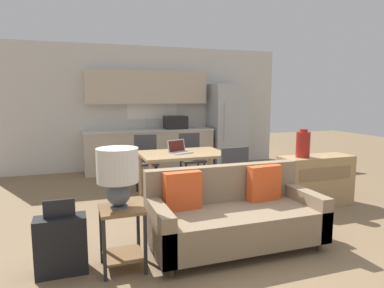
{
  "coord_description": "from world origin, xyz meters",
  "views": [
    {
      "loc": [
        -1.54,
        -2.98,
        1.62
      ],
      "look_at": [
        0.01,
        1.5,
        0.95
      ],
      "focal_mm": 32.0,
      "sensor_mm": 36.0,
      "label": 1
    }
  ],
  "objects_px": {
    "dining_table": "(183,157)",
    "laptop": "(179,150)",
    "refrigerator": "(227,125)",
    "couch": "(233,216)",
    "dining_chair_near_right": "(230,176)",
    "dining_chair_far_right": "(191,156)",
    "table_lamp": "(118,171)",
    "dining_chair_far_left": "(146,158)",
    "side_table": "(122,228)",
    "credenza": "(315,180)",
    "suitcase": "(61,245)",
    "vase": "(303,144)"
  },
  "relations": [
    {
      "from": "dining_table",
      "to": "laptop",
      "type": "relative_size",
      "value": 3.37
    },
    {
      "from": "refrigerator",
      "to": "couch",
      "type": "xyz_separation_m",
      "value": [
        -1.79,
        -4.01,
        -0.6
      ]
    },
    {
      "from": "dining_chair_near_right",
      "to": "dining_chair_far_right",
      "type": "distance_m",
      "value": 1.66
    },
    {
      "from": "dining_table",
      "to": "laptop",
      "type": "bearing_deg",
      "value": 167.12
    },
    {
      "from": "table_lamp",
      "to": "dining_chair_far_left",
      "type": "distance_m",
      "value": 2.91
    },
    {
      "from": "dining_table",
      "to": "dining_chair_near_right",
      "type": "height_order",
      "value": "dining_chair_near_right"
    },
    {
      "from": "refrigerator",
      "to": "side_table",
      "type": "distance_m",
      "value": 5.11
    },
    {
      "from": "side_table",
      "to": "credenza",
      "type": "xyz_separation_m",
      "value": [
        2.98,
        1.0,
        -0.02
      ]
    },
    {
      "from": "suitcase",
      "to": "dining_table",
      "type": "bearing_deg",
      "value": 46.4
    },
    {
      "from": "credenza",
      "to": "dining_chair_near_right",
      "type": "xyz_separation_m",
      "value": [
        -1.36,
        0.08,
        0.15
      ]
    },
    {
      "from": "dining_table",
      "to": "vase",
      "type": "distance_m",
      "value": 1.81
    },
    {
      "from": "dining_table",
      "to": "dining_chair_far_left",
      "type": "relative_size",
      "value": 1.4
    },
    {
      "from": "couch",
      "to": "vase",
      "type": "distance_m",
      "value": 1.86
    },
    {
      "from": "side_table",
      "to": "table_lamp",
      "type": "relative_size",
      "value": 1.07
    },
    {
      "from": "side_table",
      "to": "dining_chair_near_right",
      "type": "xyz_separation_m",
      "value": [
        1.62,
        1.08,
        0.13
      ]
    },
    {
      "from": "dining_chair_far_right",
      "to": "vase",
      "type": "bearing_deg",
      "value": -56.54
    },
    {
      "from": "couch",
      "to": "credenza",
      "type": "height_order",
      "value": "couch"
    },
    {
      "from": "dining_chair_far_left",
      "to": "laptop",
      "type": "xyz_separation_m",
      "value": [
        0.35,
        -0.84,
        0.26
      ]
    },
    {
      "from": "dining_chair_far_left",
      "to": "vase",
      "type": "bearing_deg",
      "value": -34.3
    },
    {
      "from": "table_lamp",
      "to": "laptop",
      "type": "distance_m",
      "value": 2.26
    },
    {
      "from": "dining_table",
      "to": "suitcase",
      "type": "relative_size",
      "value": 1.88
    },
    {
      "from": "dining_chair_far_right",
      "to": "dining_table",
      "type": "bearing_deg",
      "value": -115.92
    },
    {
      "from": "refrigerator",
      "to": "dining_chair_near_right",
      "type": "relative_size",
      "value": 2.01
    },
    {
      "from": "credenza",
      "to": "dining_chair_far_right",
      "type": "bearing_deg",
      "value": 128.02
    },
    {
      "from": "side_table",
      "to": "dining_chair_far_left",
      "type": "bearing_deg",
      "value": 74.04
    },
    {
      "from": "couch",
      "to": "dining_chair_far_right",
      "type": "bearing_deg",
      "value": 80.67
    },
    {
      "from": "side_table",
      "to": "dining_chair_far_right",
      "type": "bearing_deg",
      "value": 59.34
    },
    {
      "from": "side_table",
      "to": "dining_table",
      "type": "bearing_deg",
      "value": 57.97
    },
    {
      "from": "dining_chair_far_left",
      "to": "dining_chair_near_right",
      "type": "height_order",
      "value": "same"
    },
    {
      "from": "table_lamp",
      "to": "vase",
      "type": "xyz_separation_m",
      "value": [
        2.75,
        0.97,
        -0.01
      ]
    },
    {
      "from": "dining_chair_near_right",
      "to": "vase",
      "type": "bearing_deg",
      "value": 172.94
    },
    {
      "from": "couch",
      "to": "dining_chair_near_right",
      "type": "bearing_deg",
      "value": 66.02
    },
    {
      "from": "vase",
      "to": "table_lamp",
      "type": "bearing_deg",
      "value": -160.51
    },
    {
      "from": "couch",
      "to": "suitcase",
      "type": "bearing_deg",
      "value": -179.6
    },
    {
      "from": "side_table",
      "to": "suitcase",
      "type": "relative_size",
      "value": 0.85
    },
    {
      "from": "side_table",
      "to": "dining_chair_near_right",
      "type": "relative_size",
      "value": 0.64
    },
    {
      "from": "laptop",
      "to": "suitcase",
      "type": "distance_m",
      "value": 2.55
    },
    {
      "from": "couch",
      "to": "laptop",
      "type": "bearing_deg",
      "value": 91.39
    },
    {
      "from": "dining_table",
      "to": "credenza",
      "type": "xyz_separation_m",
      "value": [
        1.78,
        -0.92,
        -0.3
      ]
    },
    {
      "from": "dining_chair_near_right",
      "to": "dining_table",
      "type": "bearing_deg",
      "value": -65.42
    },
    {
      "from": "couch",
      "to": "dining_chair_far_left",
      "type": "relative_size",
      "value": 1.93
    },
    {
      "from": "refrigerator",
      "to": "couch",
      "type": "height_order",
      "value": "refrigerator"
    },
    {
      "from": "dining_chair_far_left",
      "to": "dining_table",
      "type": "bearing_deg",
      "value": -55.82
    },
    {
      "from": "dining_chair_far_right",
      "to": "table_lamp",
      "type": "bearing_deg",
      "value": -119.74
    },
    {
      "from": "laptop",
      "to": "dining_chair_near_right",
      "type": "bearing_deg",
      "value": -81.14
    },
    {
      "from": "vase",
      "to": "dining_chair_far_right",
      "type": "relative_size",
      "value": 0.44
    },
    {
      "from": "dining_chair_far_left",
      "to": "side_table",
      "type": "bearing_deg",
      "value": -97.42
    },
    {
      "from": "table_lamp",
      "to": "dining_chair_near_right",
      "type": "height_order",
      "value": "table_lamp"
    },
    {
      "from": "dining_chair_far_right",
      "to": "laptop",
      "type": "xyz_separation_m",
      "value": [
        -0.48,
        -0.8,
        0.26
      ]
    },
    {
      "from": "couch",
      "to": "dining_chair_near_right",
      "type": "relative_size",
      "value": 1.93
    }
  ]
}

